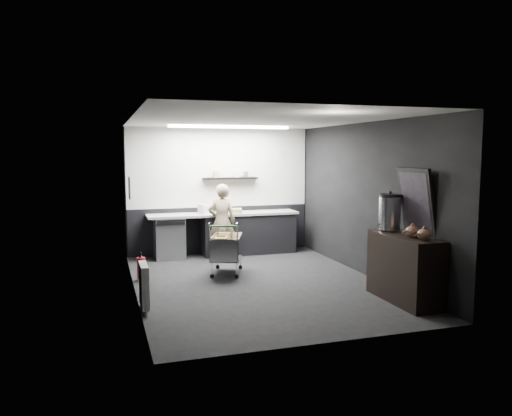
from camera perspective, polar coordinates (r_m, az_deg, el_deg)
name	(u,v)px	position (r m, az deg, el deg)	size (l,w,h in m)	color
floor	(258,283)	(8.45, 0.22, -8.56)	(5.50, 5.50, 0.00)	black
ceiling	(258,120)	(8.17, 0.23, 10.05)	(5.50, 5.50, 0.00)	silver
wall_back	(220,191)	(10.84, -4.16, 2.01)	(5.50, 5.50, 0.00)	black
wall_front	(332,227)	(5.66, 8.66, -2.12)	(5.50, 5.50, 0.00)	black
wall_left	(133,207)	(7.84, -13.85, 0.13)	(5.50, 5.50, 0.00)	black
wall_right	(366,199)	(9.01, 12.45, 0.97)	(5.50, 5.50, 0.00)	black
kitchen_wall_panel	(220,167)	(10.80, -4.16, 4.64)	(3.95, 0.02, 1.70)	silver
dado_panel	(220,229)	(10.92, -4.10, -2.45)	(3.95, 0.02, 1.00)	black
floating_shelf	(230,178)	(10.75, -2.98, 3.42)	(1.20, 0.22, 0.04)	black
wall_clock	(281,153)	(11.19, 2.88, 6.25)	(0.20, 0.20, 0.03)	silver
poster	(129,188)	(9.11, -14.27, 2.24)	(0.02, 0.30, 0.40)	silver
poster_red_band	(130,184)	(9.11, -14.25, 2.68)	(0.01, 0.22, 0.10)	red
radiator	(144,285)	(7.14, -12.70, -8.62)	(0.10, 0.50, 0.60)	silver
ceiling_strip	(230,127)	(9.95, -3.03, 9.22)	(2.40, 0.20, 0.04)	white
prep_counter	(230,233)	(10.66, -3.01, -2.89)	(3.20, 0.61, 0.90)	black
person	(222,222)	(10.12, -3.92, -1.60)	(0.56, 0.37, 1.55)	beige
shopping_cart	(226,249)	(9.00, -3.40, -4.70)	(0.79, 1.04, 0.94)	silver
sideboard	(404,259)	(7.65, 16.58, -5.65)	(0.56, 1.31, 1.96)	black
fire_extinguisher	(141,267)	(8.80, -12.99, -6.63)	(0.14, 0.14, 0.46)	red
cardboard_box	(231,211)	(10.55, -2.84, -0.32)	(0.44, 0.34, 0.09)	tan
pink_tub	(203,209)	(10.46, -6.13, -0.09)	(0.20, 0.20, 0.20)	beige
white_container	(206,210)	(10.43, -5.79, -0.18)	(0.20, 0.16, 0.18)	silver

